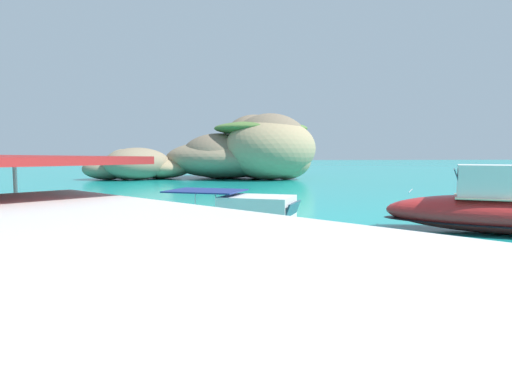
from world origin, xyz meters
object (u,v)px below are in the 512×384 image
at_px(islet_large, 250,151).
at_px(islet_small, 138,166).
at_px(channel_buoy, 233,217).
at_px(motorboat_teal, 247,244).
at_px(motorboat_red, 502,211).

relative_size(islet_large, islet_small, 1.46).
xyz_separation_m(islet_small, channel_buoy, (10.11, -38.57, -1.38)).
bearing_deg(islet_large, islet_small, 179.69).
bearing_deg(channel_buoy, islet_small, 104.69).
height_order(islet_small, channel_buoy, islet_small).
height_order(islet_large, motorboat_teal, islet_large).
bearing_deg(islet_small, channel_buoy, -75.31).
bearing_deg(motorboat_teal, channel_buoy, 89.42).
bearing_deg(islet_small, islet_large, -0.31).
xyz_separation_m(islet_large, islet_small, (-14.51, 0.08, -1.91)).
xyz_separation_m(motorboat_red, channel_buoy, (-11.26, 3.90, -0.64)).
distance_m(islet_small, motorboat_red, 47.55).
distance_m(islet_small, motorboat_teal, 48.40).
bearing_deg(motorboat_red, channel_buoy, 160.90).
xyz_separation_m(islet_small, motorboat_red, (21.38, -42.47, -0.74)).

